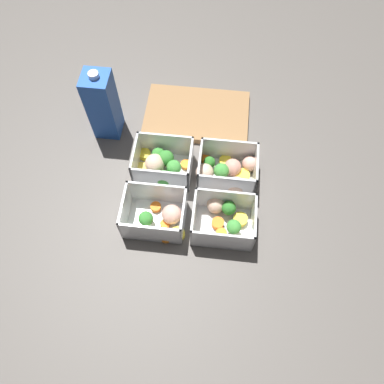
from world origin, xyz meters
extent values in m
plane|color=#56514C|center=(0.00, 0.00, 0.00)|extent=(4.00, 4.00, 0.00)
cube|color=white|center=(-0.08, -0.07, 0.00)|extent=(0.14, 0.11, 0.00)
cube|color=white|center=(-0.08, -0.12, 0.04)|extent=(0.14, 0.01, 0.08)
cube|color=white|center=(-0.08, -0.02, 0.04)|extent=(0.14, 0.00, 0.08)
cube|color=white|center=(-0.15, -0.07, 0.04)|extent=(0.01, 0.11, 0.08)
cube|color=white|center=(-0.01, -0.07, 0.04)|extent=(0.01, 0.11, 0.08)
cylinder|color=#49883F|center=(-0.10, -0.08, 0.01)|extent=(0.01, 0.01, 0.01)
sphere|color=#388433|center=(-0.10, -0.08, 0.03)|extent=(0.03, 0.03, 0.03)
cylinder|color=orange|center=(-0.05, -0.11, 0.01)|extent=(0.03, 0.03, 0.01)
cylinder|color=orange|center=(-0.05, -0.08, 0.01)|extent=(0.03, 0.03, 0.01)
cylinder|color=orange|center=(-0.08, -0.04, 0.01)|extent=(0.03, 0.03, 0.01)
sphere|color=#D19E8C|center=(-0.04, -0.06, 0.03)|extent=(0.06, 0.06, 0.05)
cylinder|color=yellow|center=(-0.02, -0.10, 0.01)|extent=(0.05, 0.05, 0.01)
cube|color=white|center=(0.08, -0.07, 0.00)|extent=(0.14, 0.11, 0.00)
cube|color=white|center=(0.08, -0.12, 0.04)|extent=(0.14, 0.01, 0.08)
cube|color=white|center=(0.08, -0.02, 0.04)|extent=(0.14, 0.00, 0.08)
cube|color=white|center=(0.01, -0.07, 0.04)|extent=(0.01, 0.11, 0.08)
cube|color=white|center=(0.15, -0.07, 0.04)|extent=(0.01, 0.11, 0.08)
cylinder|color=orange|center=(0.13, -0.11, 0.01)|extent=(0.03, 0.03, 0.01)
cylinder|color=#519448|center=(0.10, -0.08, 0.01)|extent=(0.01, 0.01, 0.02)
sphere|color=#42933D|center=(0.10, -0.08, 0.03)|extent=(0.03, 0.03, 0.03)
cylinder|color=orange|center=(0.08, -0.09, 0.01)|extent=(0.03, 0.03, 0.01)
sphere|color=beige|center=(0.06, -0.03, 0.02)|extent=(0.06, 0.06, 0.04)
cylinder|color=orange|center=(0.07, -0.07, 0.01)|extent=(0.04, 0.04, 0.01)
cylinder|color=yellow|center=(0.12, -0.05, 0.01)|extent=(0.04, 0.04, 0.02)
cylinder|color=#407A37|center=(0.09, -0.03, 0.01)|extent=(0.01, 0.01, 0.02)
sphere|color=#2D7228|center=(0.09, -0.03, 0.03)|extent=(0.03, 0.03, 0.03)
cube|color=white|center=(-0.08, 0.07, 0.00)|extent=(0.14, 0.11, 0.00)
cube|color=white|center=(-0.08, 0.02, 0.04)|extent=(0.14, 0.00, 0.08)
cube|color=white|center=(-0.08, 0.12, 0.04)|extent=(0.14, 0.01, 0.08)
cube|color=white|center=(-0.15, 0.07, 0.04)|extent=(0.01, 0.11, 0.08)
cube|color=white|center=(-0.01, 0.07, 0.04)|extent=(0.01, 0.11, 0.08)
sphere|color=beige|center=(-0.10, 0.07, 0.03)|extent=(0.07, 0.07, 0.05)
cylinder|color=yellow|center=(-0.13, 0.10, 0.01)|extent=(0.04, 0.04, 0.01)
cylinder|color=orange|center=(-0.14, 0.03, 0.01)|extent=(0.04, 0.04, 0.01)
cylinder|color=orange|center=(-0.03, 0.09, 0.01)|extent=(0.04, 0.04, 0.01)
cylinder|color=#519448|center=(-0.07, 0.03, 0.01)|extent=(0.01, 0.01, 0.01)
sphere|color=#42933D|center=(-0.07, 0.03, 0.03)|extent=(0.04, 0.04, 0.04)
cylinder|color=#DBC647|center=(-0.13, 0.06, 0.01)|extent=(0.05, 0.05, 0.01)
cylinder|color=#49883F|center=(-0.10, 0.10, 0.01)|extent=(0.01, 0.01, 0.01)
sphere|color=#388433|center=(-0.10, 0.10, 0.03)|extent=(0.03, 0.03, 0.03)
cylinder|color=#49883F|center=(-0.07, 0.08, 0.01)|extent=(0.01, 0.01, 0.02)
sphere|color=#388433|center=(-0.07, 0.08, 0.03)|extent=(0.04, 0.04, 0.04)
cylinder|color=orange|center=(-0.05, 0.04, 0.01)|extent=(0.03, 0.03, 0.01)
cylinder|color=#519448|center=(-0.05, 0.06, 0.01)|extent=(0.01, 0.01, 0.02)
sphere|color=#42933D|center=(-0.05, 0.06, 0.04)|extent=(0.04, 0.04, 0.04)
cube|color=white|center=(0.08, 0.07, 0.00)|extent=(0.14, 0.11, 0.00)
cube|color=white|center=(0.08, 0.02, 0.04)|extent=(0.14, 0.00, 0.08)
cube|color=white|center=(0.08, 0.12, 0.04)|extent=(0.14, 0.01, 0.08)
cube|color=white|center=(0.01, 0.07, 0.04)|extent=(0.01, 0.11, 0.08)
cube|color=white|center=(0.15, 0.07, 0.04)|extent=(0.01, 0.11, 0.08)
cylinder|color=orange|center=(0.03, 0.03, 0.01)|extent=(0.04, 0.04, 0.01)
cylinder|color=#407A37|center=(0.03, 0.09, 0.01)|extent=(0.01, 0.01, 0.01)
sphere|color=#2D7228|center=(0.03, 0.09, 0.03)|extent=(0.03, 0.03, 0.03)
sphere|color=beige|center=(0.02, 0.06, 0.03)|extent=(0.05, 0.05, 0.04)
sphere|color=beige|center=(0.10, 0.03, 0.03)|extent=(0.06, 0.06, 0.05)
cylinder|color=yellow|center=(0.12, 0.07, 0.01)|extent=(0.05, 0.05, 0.02)
sphere|color=#D19E8C|center=(0.13, 0.10, 0.02)|extent=(0.04, 0.04, 0.04)
cylinder|color=#519448|center=(0.06, 0.06, 0.01)|extent=(0.01, 0.01, 0.02)
sphere|color=#42933D|center=(0.06, 0.06, 0.03)|extent=(0.04, 0.04, 0.04)
sphere|color=tan|center=(0.09, 0.08, 0.03)|extent=(0.06, 0.06, 0.04)
cylinder|color=yellow|center=(0.07, 0.11, 0.01)|extent=(0.04, 0.04, 0.01)
cylinder|color=orange|center=(0.02, 0.11, 0.01)|extent=(0.03, 0.03, 0.01)
cube|color=blue|center=(-0.24, 0.18, 0.10)|extent=(0.07, 0.07, 0.19)
cylinder|color=white|center=(-0.24, 0.18, 0.20)|extent=(0.02, 0.02, 0.01)
cube|color=olive|center=(-0.01, 0.25, 0.01)|extent=(0.28, 0.18, 0.02)
camera|label=1|loc=(0.05, -0.41, 0.81)|focal=35.00mm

